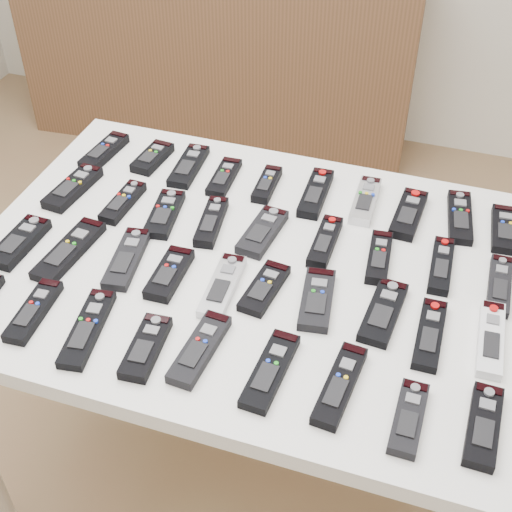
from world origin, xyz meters
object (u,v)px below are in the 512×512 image
(remote_6, at_px, (365,201))
(remote_0, at_px, (104,152))
(remote_14, at_px, (262,232))
(remote_36, at_px, (409,418))
(remote_32, at_px, (146,347))
(remote_21, at_px, (127,258))
(remote_20, at_px, (69,250))
(remote_23, at_px, (222,286))
(remote_28, at_px, (491,339))
(remote_37, at_px, (484,426))
(table, at_px, (256,282))
(remote_17, at_px, (441,266))
(remote_24, at_px, (264,288))
(remote_16, at_px, (379,257))
(remote_11, at_px, (123,202))
(remote_31, at_px, (87,328))
(remote_33, at_px, (200,349))
(remote_35, at_px, (340,385))
(remote_1, at_px, (152,158))
(remote_22, at_px, (169,274))
(remote_34, at_px, (270,371))
(remote_5, at_px, (316,193))
(remote_7, at_px, (409,214))
(remote_9, at_px, (505,229))
(remote_12, at_px, (165,214))
(remote_3, at_px, (224,177))
(remote_8, at_px, (460,217))
(remote_30, at_px, (34,311))
(remote_25, at_px, (317,299))
(sideboard, at_px, (217,48))
(remote_26, at_px, (383,312))
(remote_18, at_px, (500,285))
(remote_10, at_px, (73,188))
(remote_2, at_px, (189,166))
(remote_19, at_px, (19,242))
(remote_15, at_px, (325,242))
(remote_4, at_px, (267,184))

(remote_6, bearing_deg, remote_0, 178.45)
(remote_14, height_order, remote_36, same)
(remote_32, bearing_deg, remote_21, 119.27)
(remote_20, distance_m, remote_23, 0.36)
(remote_28, height_order, remote_37, remote_37)
(table, distance_m, remote_17, 0.40)
(table, distance_m, remote_14, 0.12)
(remote_24, bearing_deg, remote_16, 45.73)
(remote_11, relative_size, remote_31, 0.78)
(remote_6, bearing_deg, remote_37, -62.24)
(remote_33, bearing_deg, remote_35, 3.78)
(remote_21, bearing_deg, remote_36, -27.95)
(table, relative_size, remote_1, 9.28)
(remote_22, distance_m, remote_34, 0.34)
(remote_11, distance_m, remote_35, 0.72)
(remote_5, height_order, remote_7, same)
(table, height_order, remote_34, remote_34)
(remote_9, distance_m, remote_12, 0.78)
(remote_14, bearing_deg, remote_3, 137.50)
(remote_34, bearing_deg, remote_24, 114.04)
(remote_3, xyz_separation_m, remote_8, (0.58, 0.02, 0.00))
(remote_24, distance_m, remote_30, 0.47)
(remote_28, bearing_deg, remote_31, -165.63)
(remote_3, distance_m, remote_25, 0.48)
(remote_9, bearing_deg, remote_6, 175.18)
(sideboard, xyz_separation_m, remote_34, (0.86, -1.96, 0.36))
(remote_26, bearing_deg, remote_18, 40.06)
(remote_12, bearing_deg, remote_31, -97.21)
(remote_0, relative_size, remote_18, 0.95)
(remote_10, bearing_deg, remote_9, 15.19)
(remote_2, xyz_separation_m, remote_25, (0.43, -0.37, 0.00))
(sideboard, height_order, remote_12, sideboard)
(remote_17, bearing_deg, remote_23, -156.11)
(remote_12, relative_size, remote_28, 0.88)
(remote_8, distance_m, remote_33, 0.71)
(remote_3, bearing_deg, remote_9, -2.04)
(remote_5, relative_size, remote_14, 1.11)
(remote_28, relative_size, remote_32, 1.23)
(remote_35, bearing_deg, remote_5, 113.92)
(remote_1, bearing_deg, remote_19, -103.35)
(remote_19, bearing_deg, remote_31, -32.55)
(table, height_order, remote_31, remote_31)
(remote_21, bearing_deg, table, 9.10)
(remote_25, bearing_deg, sideboard, 108.73)
(remote_23, relative_size, remote_33, 1.02)
(remote_21, height_order, remote_37, remote_37)
(remote_17, xyz_separation_m, remote_18, (0.12, -0.02, -0.00))
(remote_10, xyz_separation_m, remote_15, (0.64, -0.01, 0.00))
(remote_4, distance_m, remote_23, 0.38)
(remote_9, relative_size, remote_17, 0.93)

